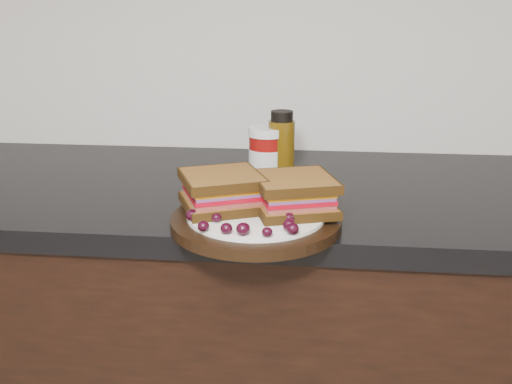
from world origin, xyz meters
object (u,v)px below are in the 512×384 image
condiment_jar (267,155)px  oil_bottle (281,147)px  plate (256,221)px  sandwich_left (222,191)px

condiment_jar → oil_bottle: size_ratio=0.77×
plate → condiment_jar: condiment_jar is taller
plate → sandwich_left: size_ratio=2.20×
sandwich_left → oil_bottle: bearing=46.7°
sandwich_left → condiment_jar: condiment_jar is taller
oil_bottle → plate: bearing=-95.6°
oil_bottle → condiment_jar: bearing=174.7°
sandwich_left → oil_bottle: 0.25m
condiment_jar → oil_bottle: bearing=-5.3°
condiment_jar → oil_bottle: oil_bottle is taller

